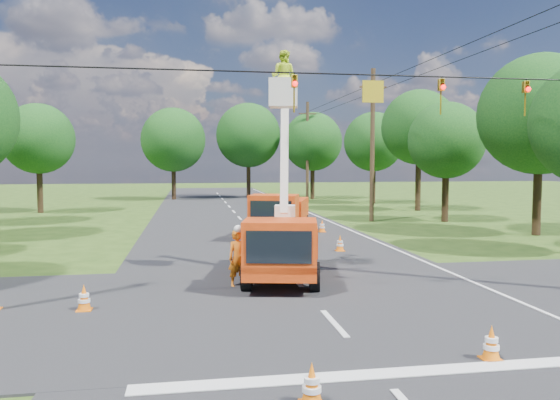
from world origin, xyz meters
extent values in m
plane|color=#274414|center=(0.00, 20.00, 0.00)|extent=(140.00, 140.00, 0.00)
cube|color=black|center=(0.00, 20.00, 0.00)|extent=(12.00, 100.00, 0.06)
cube|color=black|center=(0.00, 2.00, 0.00)|extent=(56.00, 10.00, 0.07)
cube|color=silver|center=(0.00, -3.20, 0.00)|extent=(9.00, 0.45, 0.02)
cube|color=silver|center=(5.60, 20.00, 0.00)|extent=(0.12, 90.00, 0.02)
cube|color=#E54310|center=(-0.31, 5.43, 0.71)|extent=(3.34, 6.20, 0.44)
cube|color=#E54310|center=(-0.75, 3.37, 1.47)|extent=(2.46, 2.08, 1.47)
cube|color=black|center=(-0.93, 2.56, 1.52)|extent=(1.83, 0.45, 0.93)
cube|color=#E54310|center=(-0.15, 6.20, 1.32)|extent=(3.01, 4.03, 0.98)
cylinder|color=black|center=(-1.71, 3.83, 0.45)|extent=(0.49, 0.95, 0.90)
cylinder|color=black|center=(0.30, 3.40, 0.45)|extent=(0.49, 0.95, 0.90)
cylinder|color=black|center=(-0.93, 7.47, 0.45)|extent=(0.49, 0.95, 0.90)
cylinder|color=black|center=(1.08, 7.04, 0.45)|extent=(0.49, 0.95, 0.90)
cube|color=silver|center=(0.07, 7.25, 2.06)|extent=(0.87, 0.87, 0.54)
cube|color=silver|center=(-0.04, 6.73, 4.21)|extent=(0.54, 1.34, 4.25)
cube|color=silver|center=(-0.25, 5.72, 6.22)|extent=(1.10, 1.10, 0.93)
imported|color=#C6E526|center=(-0.25, 5.72, 6.76)|extent=(1.08, 1.00, 1.76)
cube|color=#E54310|center=(1.33, 15.75, 0.75)|extent=(4.08, 6.61, 0.47)
cube|color=#E54310|center=(0.64, 13.64, 1.55)|extent=(2.71, 2.38, 1.55)
cube|color=black|center=(0.37, 12.80, 1.60)|extent=(1.89, 0.66, 0.98)
cube|color=#E54310|center=(1.58, 16.54, 1.40)|extent=(3.49, 4.39, 1.04)
cylinder|color=black|center=(-0.31, 14.22, 0.48)|extent=(0.61, 1.01, 0.95)
cylinder|color=black|center=(1.76, 13.55, 0.48)|extent=(0.61, 1.01, 0.95)
cylinder|color=black|center=(0.90, 17.96, 0.48)|extent=(0.61, 1.01, 0.95)
cylinder|color=black|center=(2.97, 17.29, 0.48)|extent=(0.61, 1.01, 0.95)
imported|color=orange|center=(-1.92, 4.42, 0.90)|extent=(0.76, 0.61, 1.81)
imported|color=black|center=(4.25, 28.38, 0.72)|extent=(1.98, 4.33, 1.44)
cone|color=orange|center=(-1.50, -4.19, 0.38)|extent=(0.36, 0.36, 0.70)
cylinder|color=white|center=(-1.50, -4.19, 0.44)|extent=(0.26, 0.26, 0.09)
cylinder|color=white|center=(-1.50, -4.19, 0.29)|extent=(0.31, 0.31, 0.09)
cone|color=orange|center=(2.43, -2.83, 0.38)|extent=(0.36, 0.36, 0.70)
cube|color=orange|center=(2.43, -2.83, 0.04)|extent=(0.38, 0.38, 0.04)
cylinder|color=white|center=(2.43, -2.83, 0.44)|extent=(0.26, 0.26, 0.09)
cylinder|color=white|center=(2.43, -2.83, 0.29)|extent=(0.31, 0.31, 0.09)
cone|color=orange|center=(0.53, 7.58, 0.38)|extent=(0.36, 0.36, 0.70)
cube|color=orange|center=(0.53, 7.58, 0.04)|extent=(0.38, 0.38, 0.04)
cylinder|color=white|center=(0.53, 7.58, 0.44)|extent=(0.26, 0.26, 0.09)
cylinder|color=white|center=(0.53, 7.58, 0.29)|extent=(0.31, 0.31, 0.09)
cone|color=orange|center=(3.08, 10.42, 0.38)|extent=(0.36, 0.36, 0.70)
cube|color=orange|center=(3.08, 10.42, 0.04)|extent=(0.38, 0.38, 0.04)
cylinder|color=white|center=(3.08, 10.42, 0.44)|extent=(0.26, 0.26, 0.09)
cylinder|color=white|center=(3.08, 10.42, 0.29)|extent=(0.31, 0.31, 0.09)
cone|color=orange|center=(-6.16, 2.23, 0.38)|extent=(0.36, 0.36, 0.70)
cube|color=orange|center=(-6.16, 2.23, 0.04)|extent=(0.38, 0.38, 0.04)
cylinder|color=white|center=(-6.16, 2.23, 0.44)|extent=(0.26, 0.26, 0.09)
cylinder|color=white|center=(-6.16, 2.23, 0.29)|extent=(0.31, 0.31, 0.09)
cone|color=orange|center=(3.87, 16.87, 0.38)|extent=(0.36, 0.36, 0.70)
cube|color=orange|center=(3.87, 16.87, 0.04)|extent=(0.38, 0.38, 0.04)
cylinder|color=white|center=(3.87, 16.87, 0.44)|extent=(0.26, 0.26, 0.09)
cylinder|color=white|center=(3.87, 16.87, 0.29)|extent=(0.31, 0.31, 0.09)
cylinder|color=#4C3823|center=(8.50, 22.00, 5.00)|extent=(0.30, 0.30, 10.00)
cube|color=#4C3823|center=(8.50, 22.00, 8.80)|extent=(1.80, 0.12, 0.12)
cylinder|color=#4C3823|center=(8.50, 42.00, 5.00)|extent=(0.30, 0.30, 10.00)
cube|color=#4C3823|center=(8.50, 42.00, 8.80)|extent=(1.80, 0.12, 0.12)
cylinder|color=black|center=(-0.50, 2.00, 6.30)|extent=(18.00, 0.04, 0.04)
cube|color=#B29715|center=(1.60, 2.00, 5.85)|extent=(0.60, 0.05, 0.60)
imported|color=#B29715|center=(-0.60, 2.00, 5.75)|extent=(0.16, 0.20, 1.00)
sphere|color=#FF0C0C|center=(-0.60, 1.88, 6.00)|extent=(0.14, 0.14, 0.14)
imported|color=#B29715|center=(3.60, 2.00, 5.75)|extent=(0.16, 0.20, 1.00)
sphere|color=#FF0C0C|center=(3.60, 1.88, 6.00)|extent=(0.14, 0.14, 0.14)
imported|color=#B29715|center=(6.20, 2.00, 5.75)|extent=(0.16, 0.20, 1.00)
sphere|color=#FF0C0C|center=(6.20, 1.88, 6.00)|extent=(0.14, 0.14, 0.14)
cylinder|color=#382616|center=(-14.80, 32.00, 2.02)|extent=(0.44, 0.44, 4.05)
sphere|color=#103D15|center=(-14.80, 32.00, 5.70)|extent=(5.40, 5.40, 5.40)
cylinder|color=#382616|center=(15.00, 14.00, 2.29)|extent=(0.44, 0.44, 4.58)
sphere|color=#103D15|center=(15.00, 14.00, 6.45)|extent=(6.40, 6.40, 6.40)
cylinder|color=#382616|center=(13.20, 21.00, 1.89)|extent=(0.44, 0.44, 3.78)
sphere|color=#103D15|center=(13.20, 21.00, 5.33)|extent=(5.00, 5.00, 5.00)
cylinder|color=#382616|center=(14.80, 29.00, 2.38)|extent=(0.44, 0.44, 4.75)
sphere|color=#103D15|center=(14.80, 29.00, 6.70)|extent=(6.00, 6.00, 6.00)
cylinder|color=#382616|center=(13.80, 37.00, 2.07)|extent=(0.44, 0.44, 4.14)
sphere|color=#103D15|center=(13.80, 37.00, 5.83)|extent=(5.60, 5.60, 5.60)
cylinder|color=#382616|center=(-5.00, 45.00, 2.20)|extent=(0.44, 0.44, 4.40)
sphere|color=#103D15|center=(-5.00, 45.00, 6.20)|extent=(6.60, 6.60, 6.60)
cylinder|color=#382616|center=(3.00, 47.00, 2.42)|extent=(0.44, 0.44, 4.84)
sphere|color=#103D15|center=(3.00, 47.00, 6.82)|extent=(7.00, 7.00, 7.00)
cylinder|color=#382616|center=(9.50, 44.00, 2.16)|extent=(0.44, 0.44, 4.31)
sphere|color=#103D15|center=(9.50, 44.00, 6.08)|extent=(6.20, 6.20, 6.20)
camera|label=1|loc=(-3.40, -12.50, 3.92)|focal=35.00mm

